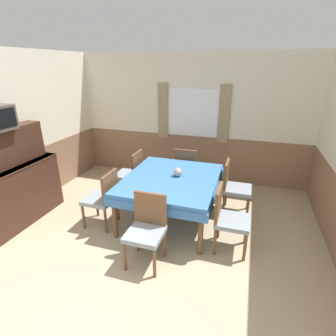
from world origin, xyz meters
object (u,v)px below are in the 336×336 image
Objects in this scene: chair_left_near at (103,197)px; chair_right_far at (234,186)px; chair_head_window at (187,168)px; sideboard at (16,183)px; chair_right_near at (228,217)px; vase at (178,172)px; dining_table at (171,183)px; chair_left_far at (131,173)px; chair_head_near at (147,227)px.

chair_right_far is at bearing -61.76° from chair_left_near.
sideboard is (-2.27, -1.80, 0.15)m from chair_head_window.
chair_right_near is at bearing 4.76° from sideboard.
chair_right_near reaches higher than vase.
dining_table is 1.84× the size of chair_right_near.
dining_table is 0.20m from vase.
chair_left_far is at bearing -118.24° from chair_right_near.
sideboard reaches higher than vase.
chair_right_near is at bearing -28.24° from dining_table.
chair_right_near is 2.10m from chair_left_far.
sideboard is at bearing -6.88° from chair_head_near.
chair_head_near is 0.60× the size of sideboard.
chair_left_far is (-0.93, 0.50, -0.13)m from dining_table.
sideboard is at bearing -68.48° from chair_right_far.
chair_head_near and chair_left_far have the same top height.
chair_right_far is (0.00, 1.00, 0.00)m from chair_right_near.
chair_right_near is at bearing 0.00° from chair_right_far.
chair_left_far is at bearing -58.91° from chair_head_near.
dining_table is 1.05m from chair_head_window.
chair_left_far is 1.00× the size of chair_head_window.
chair_head_near and chair_head_window have the same top height.
chair_head_near is (0.00, -1.04, -0.13)m from dining_table.
chair_head_near is 1.79m from chair_left_far.
sideboard is at bearing -160.30° from vase.
chair_right_near is at bearing -118.24° from chair_left_far.
vase is (0.08, -0.96, 0.30)m from chair_head_window.
chair_head_window reaches higher than vase.
chair_left_near is (-0.93, 0.54, 0.00)m from chair_head_near.
chair_right_near is at bearing -149.72° from chair_head_near.
chair_left_far and chair_right_far have the same top height.
chair_head_near is 2.08m from chair_head_window.
chair_right_near is at bearing -58.91° from chair_head_window.
dining_table is 1.84× the size of chair_head_window.
chair_left_far is 1.85m from sideboard.
vase is at bearing -94.02° from chair_head_near.
chair_right_far and chair_head_window have the same top height.
sideboard reaches higher than chair_head_window.
chair_head_window is (0.93, 1.54, 0.00)m from chair_left_near.
chair_head_window is at bearing -31.09° from chair_left_near.
vase is at bearing 19.70° from sideboard.
dining_table is 2.40m from sideboard.
chair_left_near is at bearing -30.28° from chair_head_near.
chair_left_near is at bearing -121.09° from chair_head_window.
chair_right_near is 1.00× the size of chair_head_window.
chair_right_near is 0.60× the size of sideboard.
vase is (2.35, 0.84, 0.15)m from sideboard.
chair_right_near is 1.07m from vase.
chair_right_far is at bearing -121.09° from chair_head_near.
dining_table is at bearing -118.24° from chair_left_far.
dining_table is at bearing -118.24° from chair_right_near.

